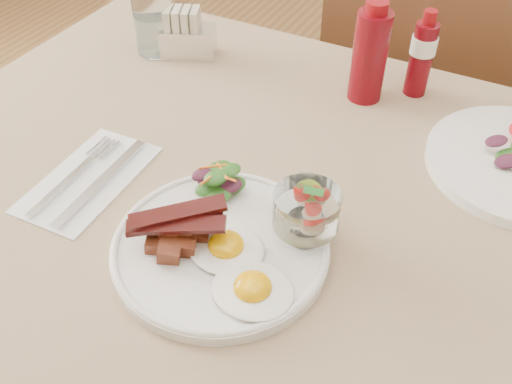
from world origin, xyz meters
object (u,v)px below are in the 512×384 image
object	(u,v)px
table	(308,242)
water_glass	(154,23)
main_plate	(221,248)
sugar_caddy	(187,36)
chair_far	(414,103)
fruit_cup	(307,210)
hot_sauce_bottle	(422,55)
ketchup_bottle	(370,55)

from	to	relation	value
table	water_glass	distance (m)	0.53
table	water_glass	bearing A→B (deg)	150.18
table	water_glass	world-z (taller)	water_glass
main_plate	sugar_caddy	xyz separation A→B (m)	(-0.32, 0.41, 0.03)
chair_far	fruit_cup	distance (m)	0.80
table	main_plate	xyz separation A→B (m)	(-0.06, -0.14, 0.10)
chair_far	hot_sauce_bottle	world-z (taller)	chair_far
main_plate	sugar_caddy	world-z (taller)	sugar_caddy
chair_far	ketchup_bottle	world-z (taller)	chair_far
table	hot_sauce_bottle	distance (m)	0.38
main_plate	ketchup_bottle	size ratio (longest dim) A/B	1.60
main_plate	water_glass	bearing A→B (deg)	133.50
table	ketchup_bottle	size ratio (longest dim) A/B	7.61
fruit_cup	water_glass	xyz separation A→B (m)	(-0.47, 0.34, -0.01)
ketchup_bottle	sugar_caddy	bearing A→B (deg)	-176.99
fruit_cup	ketchup_bottle	distance (m)	0.37
chair_far	main_plate	distance (m)	0.84
sugar_caddy	table	bearing A→B (deg)	-58.01
hot_sauce_bottle	sugar_caddy	distance (m)	0.44
table	main_plate	size ratio (longest dim) A/B	4.75
hot_sauce_bottle	chair_far	bearing A→B (deg)	98.60
sugar_caddy	ketchup_bottle	bearing A→B (deg)	-19.76
ketchup_bottle	sugar_caddy	size ratio (longest dim) A/B	1.51
table	ketchup_bottle	distance (m)	0.34
sugar_caddy	water_glass	bearing A→B (deg)	170.76
table	chair_far	world-z (taller)	chair_far
main_plate	hot_sauce_bottle	world-z (taller)	hot_sauce_bottle
water_glass	fruit_cup	bearing A→B (deg)	-35.67
chair_far	hot_sauce_bottle	distance (m)	0.44
main_plate	sugar_caddy	size ratio (longest dim) A/B	2.41
sugar_caddy	water_glass	distance (m)	0.07
table	hot_sauce_bottle	world-z (taller)	hot_sauce_bottle
table	sugar_caddy	size ratio (longest dim) A/B	11.47
table	chair_far	bearing A→B (deg)	90.00
table	chair_far	size ratio (longest dim) A/B	1.43
main_plate	water_glass	xyz separation A→B (m)	(-0.38, 0.40, 0.05)
main_plate	table	bearing A→B (deg)	66.00
hot_sauce_bottle	water_glass	xyz separation A→B (m)	(-0.49, -0.09, -0.02)
table	fruit_cup	distance (m)	0.17
main_plate	ketchup_bottle	bearing A→B (deg)	84.88
main_plate	water_glass	world-z (taller)	water_glass
table	ketchup_bottle	xyz separation A→B (m)	(-0.03, 0.29, 0.17)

